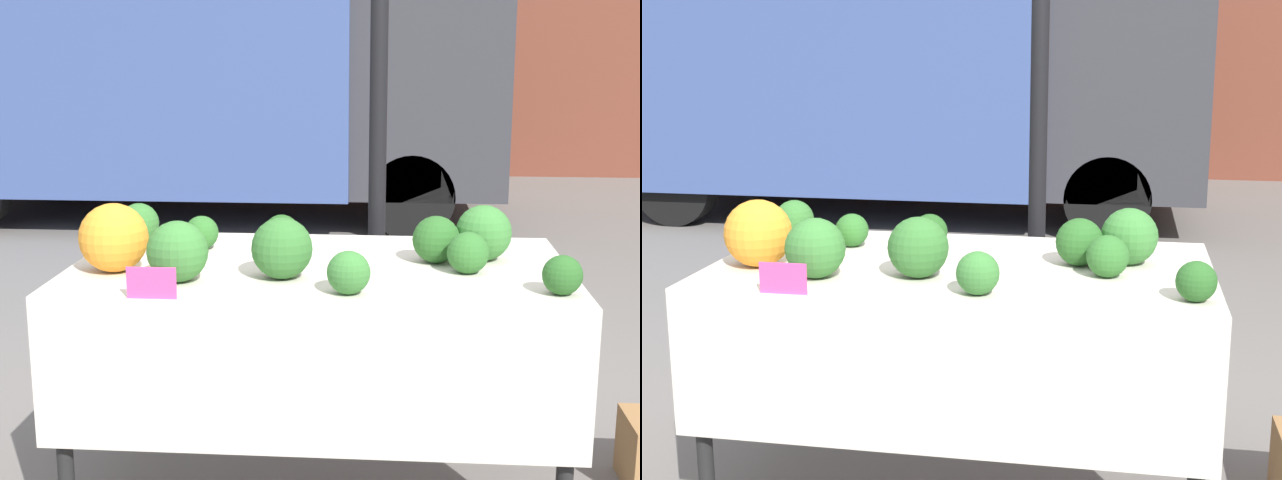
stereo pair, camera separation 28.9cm
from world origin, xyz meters
The scene contains 16 objects.
tent_pole centered at (0.17, 0.72, 1.14)m, with size 0.07×0.07×2.29m.
parked_truck centered at (-1.64, 4.94, 1.29)m, with size 5.19×2.20×2.42m.
market_table centered at (0.00, -0.06, 0.69)m, with size 1.61×0.91×0.79m.
orange_cauliflower centered at (-0.64, -0.15, 0.90)m, with size 0.22×0.22×0.22m.
romanesco_head centered at (-0.49, 0.03, 0.85)m, with size 0.16×0.16×0.13m.
broccoli_head_0 centered at (-0.68, 0.27, 0.86)m, with size 0.14×0.14×0.14m.
broccoli_head_1 centered at (0.38, 0.05, 0.86)m, with size 0.16×0.16×0.16m.
broccoli_head_2 centered at (0.11, -0.35, 0.85)m, with size 0.13×0.13×0.13m.
broccoli_head_3 centered at (-0.10, -0.19, 0.88)m, with size 0.19×0.19×0.19m.
broccoli_head_4 centered at (-0.41, -0.25, 0.88)m, with size 0.19×0.19×0.19m.
broccoli_head_5 centered at (0.72, -0.31, 0.84)m, with size 0.12×0.12×0.12m.
broccoli_head_6 centered at (0.54, 0.09, 0.88)m, with size 0.19×0.19×0.19m.
broccoli_head_7 centered at (-0.43, 0.18, 0.85)m, with size 0.12×0.12×0.12m.
broccoli_head_8 centered at (0.47, -0.09, 0.85)m, with size 0.13×0.13×0.13m.
broccoli_head_9 centered at (-0.15, 0.19, 0.85)m, with size 0.12×0.12×0.12m.
price_sign centered at (-0.44, -0.44, 0.83)m, with size 0.14×0.01×0.09m.
Camera 2 is at (0.51, -2.78, 1.49)m, focal length 50.00 mm.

